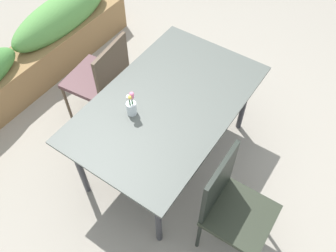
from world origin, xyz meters
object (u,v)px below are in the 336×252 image
object	(u,v)px
chair_far_side	(101,77)
flower_vase	(131,105)
dining_table	(168,106)
planter_box	(21,63)
chair_near_left	(231,204)

from	to	relation	value
chair_far_side	flower_vase	bearing A→B (deg)	-123.41
dining_table	flower_vase	size ratio (longest dim) A/B	7.12
chair_far_side	planter_box	world-z (taller)	chair_far_side
chair_near_left	planter_box	bearing A→B (deg)	-96.91
chair_far_side	chair_near_left	distance (m)	1.60
flower_vase	dining_table	bearing A→B (deg)	-32.01
planter_box	flower_vase	bearing A→B (deg)	-95.23
chair_far_side	chair_near_left	bearing A→B (deg)	-111.79
flower_vase	planter_box	size ratio (longest dim) A/B	0.08
dining_table	planter_box	distance (m)	1.77
chair_far_side	planter_box	xyz separation A→B (m)	(-0.17, 0.96, -0.19)
chair_near_left	planter_box	size ratio (longest dim) A/B	0.32
chair_near_left	flower_vase	world-z (taller)	flower_vase
dining_table	flower_vase	world-z (taller)	flower_vase
dining_table	chair_far_side	distance (m)	0.79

